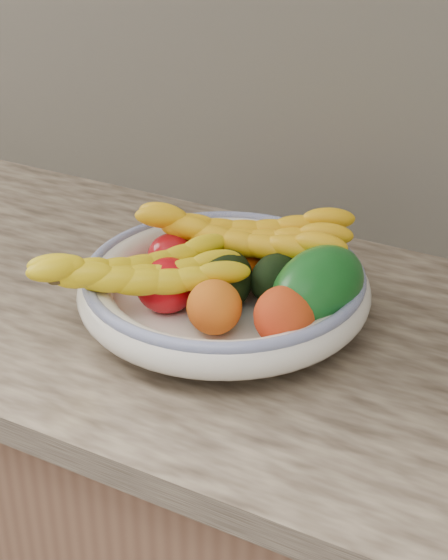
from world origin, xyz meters
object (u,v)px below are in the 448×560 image
banana_bunch_back (242,241)px  banana_bunch_front (138,278)px  green_mango (318,289)px  fruit_bowl (224,288)px

banana_bunch_back → banana_bunch_front: banana_bunch_back is taller
green_mango → banana_bunch_back: size_ratio=0.48×
banana_bunch_back → fruit_bowl: bearing=-98.3°
green_mango → banana_bunch_front: 0.23m
fruit_bowl → banana_bunch_front: 0.12m
fruit_bowl → green_mango: size_ratio=2.54×
green_mango → banana_bunch_back: green_mango is taller
fruit_bowl → green_mango: (0.13, 0.01, 0.03)m
banana_bunch_back → banana_bunch_front: (-0.07, -0.15, -0.01)m
fruit_bowl → banana_bunch_front: banana_bunch_front is taller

